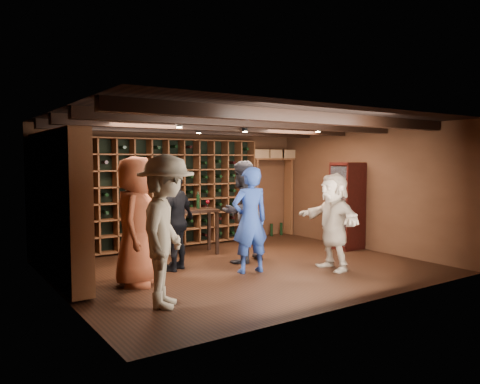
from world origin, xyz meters
TOP-DOWN VIEW (x-y plane):
  - ground at (0.00, 0.00)m, footprint 6.00×6.00m
  - room_shell at (0.00, 0.05)m, footprint 6.00×6.00m
  - wine_rack_back at (-0.52, 2.33)m, footprint 4.65×0.30m
  - wine_rack_left at (-2.83, 0.82)m, footprint 0.30×2.65m
  - crate_shelf at (2.41, 2.32)m, footprint 1.20×0.32m
  - display_cabinet at (2.71, 0.20)m, footprint 0.55×0.50m
  - man_blue_shirt at (-0.12, -0.35)m, footprint 0.68×0.50m
  - man_grey_suit at (0.21, 0.36)m, footprint 1.01×0.87m
  - guest_red_floral at (-1.95, -0.06)m, footprint 1.01×1.10m
  - guest_woman_black at (-1.04, 0.48)m, footprint 1.04×0.85m
  - guest_khaki at (-2.00, -1.22)m, footprint 1.29×1.41m
  - guest_beige at (1.17, -0.95)m, footprint 0.68×1.55m
  - tasting_table at (-0.28, 1.54)m, footprint 1.25×0.80m

SIDE VIEW (x-z plane):
  - ground at x=0.00m, z-range 0.00..0.00m
  - tasting_table at x=-0.28m, z-range 0.20..1.35m
  - guest_beige at x=1.17m, z-range 0.00..1.62m
  - guest_woman_black at x=-1.04m, z-range 0.00..1.65m
  - display_cabinet at x=2.71m, z-range -0.02..1.73m
  - man_blue_shirt at x=-0.12m, z-range 0.00..1.72m
  - man_grey_suit at x=0.21m, z-range 0.00..1.81m
  - guest_red_floral at x=-1.95m, z-range 0.00..1.89m
  - guest_khaki at x=-2.00m, z-range 0.00..1.91m
  - wine_rack_back at x=-0.52m, z-range 0.05..2.25m
  - wine_rack_left at x=-2.83m, z-range 0.05..2.25m
  - crate_shelf at x=2.41m, z-range 0.54..2.60m
  - room_shell at x=0.00m, z-range -0.58..5.42m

